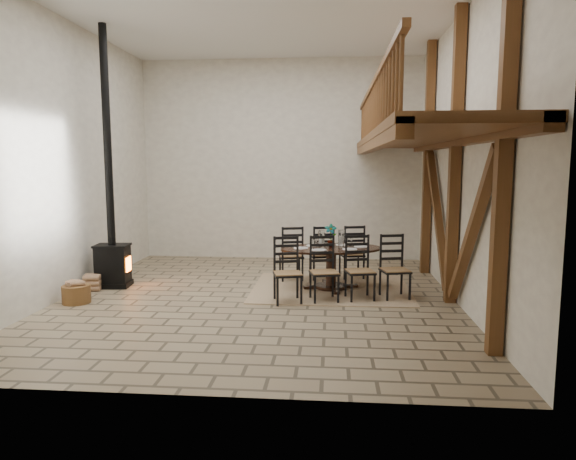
# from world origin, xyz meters

# --- Properties ---
(ground) EXTENTS (8.00, 8.00, 0.00)m
(ground) POSITION_xyz_m (0.00, 0.00, 0.00)
(ground) COLOR gray
(ground) RESTS_ON ground
(room_shell) EXTENTS (7.02, 8.02, 5.01)m
(room_shell) POSITION_xyz_m (1.19, 0.00, 3.01)
(room_shell) COLOR white
(room_shell) RESTS_ON ground
(rug) EXTENTS (3.00, 2.50, 0.02)m
(rug) POSITION_xyz_m (1.30, 0.77, 0.01)
(rug) COLOR tan
(rug) RESTS_ON ground
(dining_table) EXTENTS (2.54, 2.61, 1.26)m
(dining_table) POSITION_xyz_m (1.32, 0.68, 0.41)
(dining_table) COLOR black
(dining_table) RESTS_ON ground
(wood_stove) EXTENTS (0.69, 0.56, 5.00)m
(wood_stove) POSITION_xyz_m (-2.98, 0.60, 1.13)
(wood_stove) COLOR black
(wood_stove) RESTS_ON ground
(log_basket) EXTENTS (0.48, 0.48, 0.40)m
(log_basket) POSITION_xyz_m (-3.12, -0.63, 0.17)
(log_basket) COLOR brown
(log_basket) RESTS_ON ground
(log_stack) EXTENTS (0.36, 0.37, 0.31)m
(log_stack) POSITION_xyz_m (-3.25, 0.26, 0.15)
(log_stack) COLOR #A37A5B
(log_stack) RESTS_ON ground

